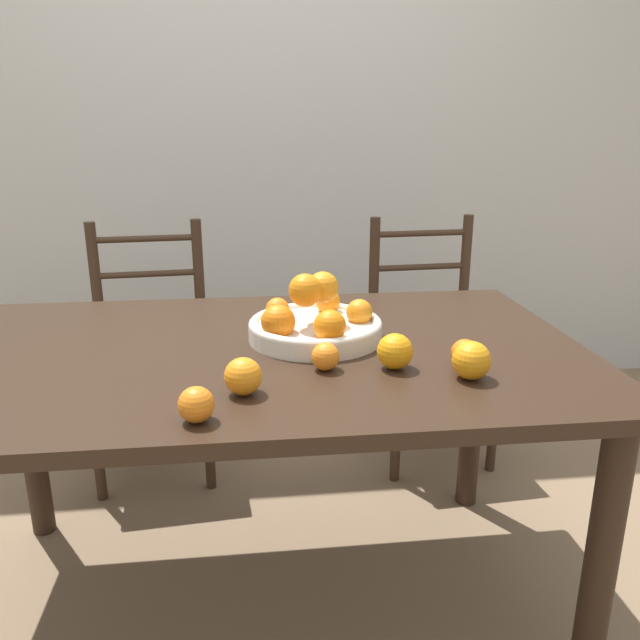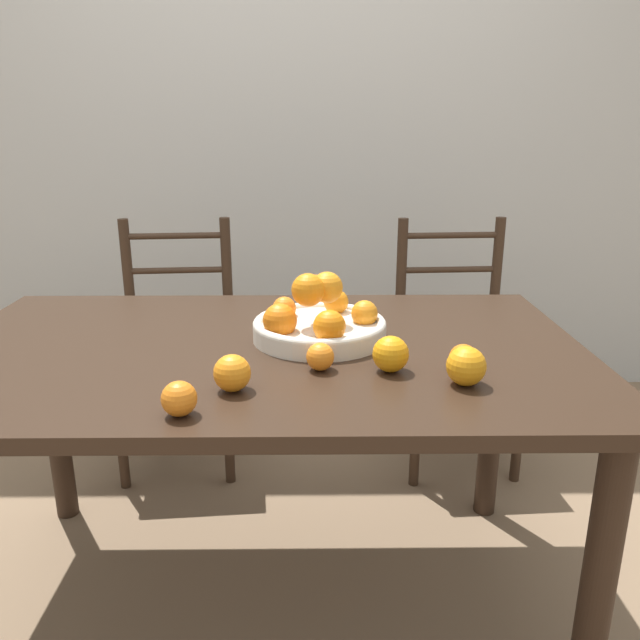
% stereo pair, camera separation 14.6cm
% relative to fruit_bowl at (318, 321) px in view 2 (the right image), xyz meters
% --- Properties ---
extents(ground_plane, '(12.00, 12.00, 0.00)m').
position_rel_fruit_bowl_xyz_m(ground_plane, '(-0.14, -0.04, -0.79)').
color(ground_plane, '#7F664C').
extents(wall_back, '(8.00, 0.06, 2.60)m').
position_rel_fruit_bowl_xyz_m(wall_back, '(-0.14, 1.49, 0.51)').
color(wall_back, beige).
rests_on(wall_back, ground_plane).
extents(dining_table, '(1.58, 0.95, 0.74)m').
position_rel_fruit_bowl_xyz_m(dining_table, '(-0.14, -0.04, -0.14)').
color(dining_table, black).
rests_on(dining_table, ground_plane).
extents(fruit_bowl, '(0.34, 0.34, 0.18)m').
position_rel_fruit_bowl_xyz_m(fruit_bowl, '(0.00, 0.00, 0.00)').
color(fruit_bowl, silver).
rests_on(fruit_bowl, dining_table).
extents(orange_loose_0, '(0.08, 0.08, 0.08)m').
position_rel_fruit_bowl_xyz_m(orange_loose_0, '(-0.18, -0.32, -0.01)').
color(orange_loose_0, orange).
rests_on(orange_loose_0, dining_table).
extents(orange_loose_1, '(0.08, 0.08, 0.08)m').
position_rel_fruit_bowl_xyz_m(orange_loose_1, '(0.30, -0.29, -0.01)').
color(orange_loose_1, orange).
rests_on(orange_loose_1, dining_table).
extents(orange_loose_2, '(0.08, 0.08, 0.08)m').
position_rel_fruit_bowl_xyz_m(orange_loose_2, '(0.16, -0.21, -0.01)').
color(orange_loose_2, orange).
rests_on(orange_loose_2, dining_table).
extents(orange_loose_3, '(0.07, 0.07, 0.07)m').
position_rel_fruit_bowl_xyz_m(orange_loose_3, '(-0.26, -0.43, -0.01)').
color(orange_loose_3, orange).
rests_on(orange_loose_3, dining_table).
extents(orange_loose_4, '(0.06, 0.06, 0.06)m').
position_rel_fruit_bowl_xyz_m(orange_loose_4, '(0.31, -0.22, -0.02)').
color(orange_loose_4, orange).
rests_on(orange_loose_4, dining_table).
extents(orange_loose_5, '(0.06, 0.06, 0.06)m').
position_rel_fruit_bowl_xyz_m(orange_loose_5, '(0.00, -0.21, -0.02)').
color(orange_loose_5, orange).
rests_on(orange_loose_5, dining_table).
extents(chair_left, '(0.45, 0.43, 0.93)m').
position_rel_fruit_bowl_xyz_m(chair_left, '(-0.53, 0.75, -0.34)').
color(chair_left, '#382619').
rests_on(chair_left, ground_plane).
extents(chair_right, '(0.44, 0.43, 0.93)m').
position_rel_fruit_bowl_xyz_m(chair_right, '(0.53, 0.75, -0.34)').
color(chair_right, '#382619').
rests_on(chair_right, ground_plane).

